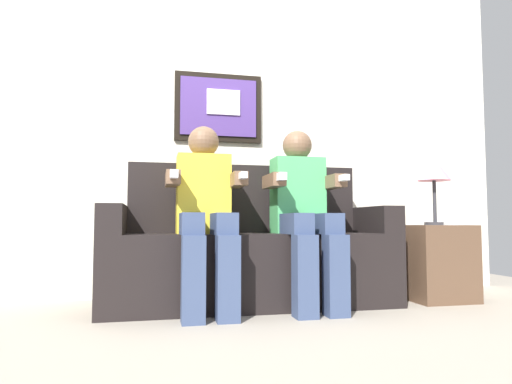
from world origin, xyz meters
TOP-DOWN VIEW (x-y plane):
  - ground_plane at (0.00, 0.00)m, footprint 5.46×5.46m
  - back_wall_assembly at (-0.00, 0.76)m, footprint 4.20×0.10m
  - couch at (0.00, 0.33)m, footprint 1.80×0.58m
  - person_on_left at (-0.30, 0.16)m, footprint 0.46×0.56m
  - person_on_right at (0.30, 0.16)m, footprint 0.46×0.56m
  - side_table_right at (1.25, 0.22)m, footprint 0.40×0.40m
  - table_lamp at (1.25, 0.21)m, footprint 0.22×0.22m
  - spare_remote_on_table at (1.28, 0.12)m, footprint 0.04×0.13m

SIDE VIEW (x-z plane):
  - ground_plane at x=0.00m, z-range 0.00..0.00m
  - side_table_right at x=1.25m, z-range 0.00..0.50m
  - couch at x=0.00m, z-range -0.14..0.76m
  - spare_remote_on_table at x=1.28m, z-range 0.50..0.52m
  - person_on_left at x=-0.30m, z-range 0.05..1.16m
  - person_on_right at x=0.30m, z-range 0.05..1.16m
  - table_lamp at x=1.25m, z-range 0.63..1.09m
  - back_wall_assembly at x=0.00m, z-range 0.00..2.60m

